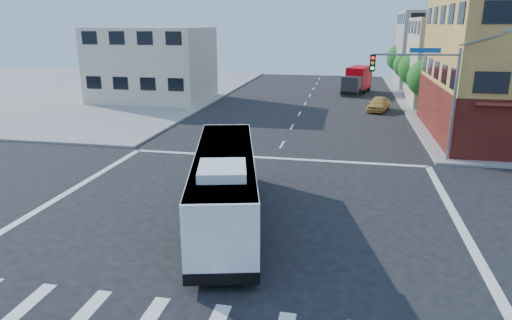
# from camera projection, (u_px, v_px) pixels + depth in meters

# --- Properties ---
(ground) EXTENTS (120.00, 120.00, 0.00)m
(ground) POSITION_uv_depth(u_px,v_px,m) (242.00, 216.00, 20.63)
(ground) COLOR black
(ground) RESTS_ON ground
(sidewalk_nw) EXTENTS (50.00, 50.00, 0.15)m
(sidewalk_nw) POSITION_uv_depth(u_px,v_px,m) (42.00, 89.00, 60.02)
(sidewalk_nw) COLOR gray
(sidewalk_nw) RESTS_ON ground
(building_east_near) EXTENTS (12.06, 10.06, 9.00)m
(building_east_near) POSITION_uv_depth(u_px,v_px,m) (470.00, 62.00, 48.11)
(building_east_near) COLOR #BBAA8F
(building_east_near) RESTS_ON ground
(building_east_far) EXTENTS (12.06, 10.06, 10.00)m
(building_east_far) POSITION_uv_depth(u_px,v_px,m) (445.00, 50.00, 61.12)
(building_east_far) COLOR #979792
(building_east_far) RESTS_ON ground
(building_west) EXTENTS (12.06, 10.06, 8.00)m
(building_west) POSITION_uv_depth(u_px,v_px,m) (153.00, 64.00, 50.83)
(building_west) COLOR beige
(building_west) RESTS_ON ground
(signal_mast_ne) EXTENTS (7.91, 1.13, 8.07)m
(signal_mast_ne) POSITION_uv_depth(u_px,v_px,m) (427.00, 82.00, 27.49)
(signal_mast_ne) COLOR slate
(signal_mast_ne) RESTS_ON ground
(street_tree_a) EXTENTS (3.60, 3.60, 5.53)m
(street_tree_a) POSITION_uv_depth(u_px,v_px,m) (428.00, 76.00, 43.63)
(street_tree_a) COLOR #3B2715
(street_tree_a) RESTS_ON ground
(street_tree_b) EXTENTS (3.80, 3.80, 5.79)m
(street_tree_b) POSITION_uv_depth(u_px,v_px,m) (416.00, 67.00, 51.10)
(street_tree_b) COLOR #3B2715
(street_tree_b) RESTS_ON ground
(street_tree_c) EXTENTS (3.40, 3.40, 5.29)m
(street_tree_c) POSITION_uv_depth(u_px,v_px,m) (408.00, 63.00, 58.70)
(street_tree_c) COLOR #3B2715
(street_tree_c) RESTS_ON ground
(street_tree_d) EXTENTS (4.00, 4.00, 6.03)m
(street_tree_d) POSITION_uv_depth(u_px,v_px,m) (401.00, 56.00, 66.10)
(street_tree_d) COLOR #3B2715
(street_tree_d) RESTS_ON ground
(transit_bus) EXTENTS (5.15, 11.85, 3.43)m
(transit_bus) POSITION_uv_depth(u_px,v_px,m) (225.00, 185.00, 19.74)
(transit_bus) COLOR black
(transit_bus) RESTS_ON ground
(box_truck) EXTENTS (3.88, 7.42, 3.21)m
(box_truck) POSITION_uv_depth(u_px,v_px,m) (357.00, 81.00, 56.67)
(box_truck) COLOR #26262A
(box_truck) RESTS_ON ground
(parked_car) EXTENTS (2.75, 4.57, 1.46)m
(parked_car) POSITION_uv_depth(u_px,v_px,m) (379.00, 104.00, 45.31)
(parked_car) COLOR gold
(parked_car) RESTS_ON ground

